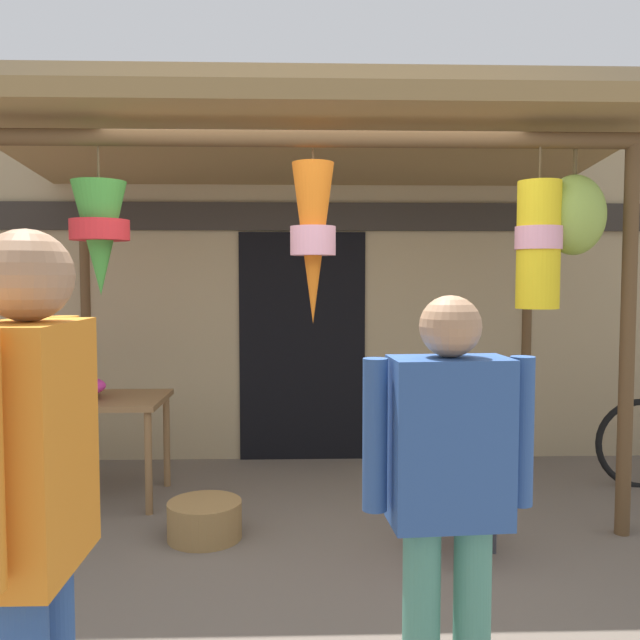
# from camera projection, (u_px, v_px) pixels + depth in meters

# --- Properties ---
(ground_plane) EXTENTS (30.00, 30.00, 0.00)m
(ground_plane) POSITION_uv_depth(u_px,v_px,m) (316.00, 562.00, 3.74)
(ground_plane) COLOR #60564C
(shop_facade) EXTENTS (11.51, 0.29, 3.44)m
(shop_facade) POSITION_uv_depth(u_px,v_px,m) (309.00, 265.00, 5.90)
(shop_facade) COLOR #9E8966
(shop_facade) RESTS_ON ground_plane
(market_stall_canopy) EXTENTS (4.37, 2.32, 2.71)m
(market_stall_canopy) POSITION_uv_depth(u_px,v_px,m) (317.00, 170.00, 4.69)
(market_stall_canopy) COLOR brown
(market_stall_canopy) RESTS_ON ground_plane
(display_table) EXTENTS (1.34, 0.72, 0.75)m
(display_table) POSITION_uv_depth(u_px,v_px,m) (70.00, 408.00, 4.74)
(display_table) COLOR brown
(display_table) RESTS_ON ground_plane
(flower_heap_on_table) EXTENTS (0.71, 0.50, 0.18)m
(flower_heap_on_table) POSITION_uv_depth(u_px,v_px,m) (56.00, 387.00, 4.65)
(flower_heap_on_table) COLOR #D13399
(flower_heap_on_table) RESTS_ON display_table
(folding_chair) EXTENTS (0.56, 0.56, 0.84)m
(folding_chair) POSITION_uv_depth(u_px,v_px,m) (443.00, 470.00, 3.79)
(folding_chair) COLOR #AD1E1E
(folding_chair) RESTS_ON ground_plane
(wicker_basket_by_table) EXTENTS (0.46, 0.46, 0.23)m
(wicker_basket_by_table) POSITION_uv_depth(u_px,v_px,m) (205.00, 520.00, 4.08)
(wicker_basket_by_table) COLOR olive
(wicker_basket_by_table) RESTS_ON ground_plane
(vendor_in_orange) EXTENTS (0.23, 0.59, 1.73)m
(vendor_in_orange) POSITION_uv_depth(u_px,v_px,m) (33.00, 503.00, 1.70)
(vendor_in_orange) COLOR #2D5193
(vendor_in_orange) RESTS_ON ground_plane
(customer_foreground) EXTENTS (0.59, 0.25, 1.55)m
(customer_foreground) POSITION_uv_depth(u_px,v_px,m) (448.00, 483.00, 2.26)
(customer_foreground) COLOR #4C8E7A
(customer_foreground) RESTS_ON ground_plane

